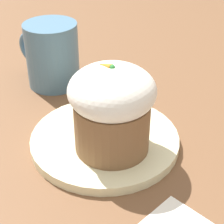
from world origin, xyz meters
name	(u,v)px	position (x,y,z in m)	size (l,w,h in m)	color
ground_plane	(105,143)	(0.00, 0.00, 0.00)	(4.00, 4.00, 0.00)	brown
dessert_plate	(105,140)	(0.00, 0.00, 0.01)	(0.20, 0.20, 0.01)	beige
carrot_cake	(112,107)	(-0.02, 0.01, 0.07)	(0.11, 0.11, 0.12)	brown
spoon	(116,133)	(-0.01, -0.01, 0.02)	(0.13, 0.07, 0.01)	#B7B7BC
coffee_cup	(52,54)	(0.18, -0.08, 0.05)	(0.12, 0.09, 0.11)	teal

